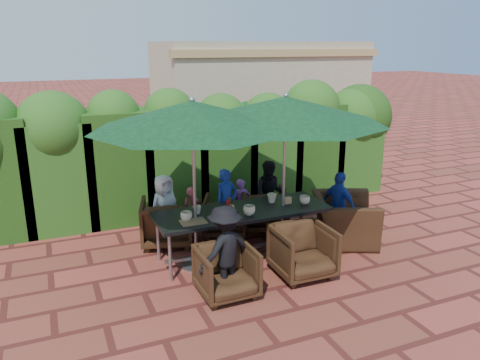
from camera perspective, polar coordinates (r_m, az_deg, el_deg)
name	(u,v)px	position (r m, az deg, el deg)	size (l,w,h in m)	color
ground	(244,255)	(7.31, 0.54, -9.09)	(80.00, 80.00, 0.00)	maroon
dining_table	(243,214)	(7.01, 0.31, -4.22)	(2.63, 0.90, 0.75)	black
umbrella_left	(192,115)	(6.31, -5.82, 7.85)	(2.80, 2.80, 2.46)	gray
umbrella_right	(286,110)	(6.84, 5.58, 8.51)	(2.95, 2.95, 2.46)	gray
chair_far_left	(167,220)	(7.64, -8.93, -4.81)	(0.80, 0.75, 0.82)	black
chair_far_mid	(225,214)	(7.92, -1.81, -4.19)	(0.71, 0.66, 0.73)	black
chair_far_right	(263,207)	(8.14, 2.86, -3.36)	(0.78, 0.73, 0.80)	black
chair_near_left	(227,269)	(6.07, -1.65, -10.85)	(0.70, 0.66, 0.72)	black
chair_near_right	(303,249)	(6.61, 7.70, -8.35)	(0.77, 0.72, 0.79)	black
chair_end_right	(344,212)	(7.83, 12.60, -3.83)	(1.12, 0.73, 0.98)	black
adult_far_left	(165,208)	(7.70, -9.17, -3.44)	(0.55, 0.33, 1.12)	white
adult_far_mid	(227,203)	(7.84, -1.66, -2.77)	(0.41, 0.34, 1.15)	#1E38A4
adult_far_right	(270,194)	(8.21, 3.69, -1.75)	(0.57, 0.35, 1.19)	black
adult_near_left	(225,250)	(6.03, -1.82, -8.54)	(0.77, 0.35, 1.20)	black
adult_end_right	(339,205)	(7.91, 11.96, -3.02)	(0.66, 0.33, 1.13)	#1E38A4
child_left	(192,212)	(7.90, -5.89, -3.88)	(0.30, 0.25, 0.84)	#F05468
child_right	(242,205)	(8.11, 0.18, -3.02)	(0.32, 0.26, 0.90)	#9F4FAC
pedestrian_a	(245,139)	(11.37, 0.62, 5.05)	(1.72, 0.61, 1.84)	green
pedestrian_b	(275,136)	(12.03, 4.32, 5.39)	(0.84, 0.51, 1.74)	#F05468
pedestrian_c	(290,140)	(12.06, 6.08, 4.84)	(0.98, 0.45, 1.53)	gray
cup_a	(186,216)	(6.59, -6.57, -4.39)	(0.16, 0.16, 0.13)	beige
cup_b	(197,210)	(6.84, -5.24, -3.64)	(0.13, 0.13, 0.12)	beige
cup_c	(249,210)	(6.76, 1.13, -3.71)	(0.18, 0.18, 0.14)	beige
cup_d	(272,198)	(7.30, 3.90, -2.21)	(0.15, 0.15, 0.14)	beige
cup_e	(305,200)	(7.28, 7.89, -2.42)	(0.16, 0.16, 0.13)	beige
ketchup_bottle	(228,206)	(6.90, -1.48, -3.15)	(0.04, 0.04, 0.17)	#B20C0A
sauce_bottle	(230,203)	(7.02, -1.27, -2.81)	(0.04, 0.04, 0.17)	#4C230C
serving_tray	(193,222)	(6.53, -5.73, -5.09)	(0.35, 0.25, 0.02)	#946C47
number_block_left	(230,208)	(6.90, -1.24, -3.48)	(0.12, 0.06, 0.10)	tan
number_block_right	(287,200)	(7.28, 5.80, -2.49)	(0.12, 0.06, 0.10)	tan
hedge_wall	(190,142)	(8.93, -6.11, 4.59)	(9.10, 1.60, 2.46)	#18370F
building	(259,96)	(14.50, 2.29, 10.20)	(6.20, 3.08, 3.20)	#BBAE8B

